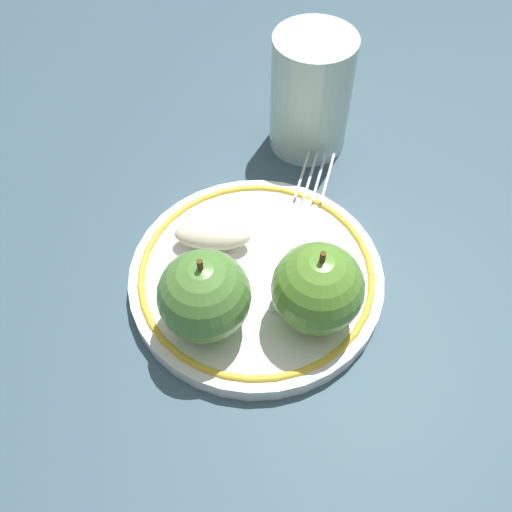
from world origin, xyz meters
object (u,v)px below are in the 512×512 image
at_px(apple_second_whole, 322,285).
at_px(apple_red_whole, 204,296).
at_px(drinking_glass, 311,94).
at_px(plate, 256,276).
at_px(fork, 300,228).
at_px(apple_slice_front, 213,235).

bearing_deg(apple_second_whole, apple_red_whole, -35.94).
distance_m(apple_red_whole, drinking_glass, 0.24).
bearing_deg(plate, fork, -173.25).
relative_size(apple_red_whole, apple_slice_front, 1.21).
height_order(apple_red_whole, fork, apple_red_whole).
relative_size(fork, drinking_glass, 1.41).
height_order(plate, apple_second_whole, apple_second_whole).
xyz_separation_m(fork, drinking_glass, (-0.10, -0.09, 0.04)).
distance_m(plate, apple_slice_front, 0.05).
height_order(apple_second_whole, drinking_glass, drinking_glass).
bearing_deg(drinking_glass, fork, 41.63).
height_order(apple_red_whole, drinking_glass, drinking_glass).
bearing_deg(fork, apple_second_whole, -157.30).
bearing_deg(drinking_glass, apple_slice_front, 16.62).
distance_m(apple_second_whole, apple_slice_front, 0.11).
bearing_deg(apple_red_whole, plate, -171.08).
bearing_deg(fork, apple_red_whole, 155.39).
bearing_deg(drinking_glass, apple_second_whole, 46.79).
xyz_separation_m(apple_slice_front, fork, (-0.07, 0.04, -0.01)).
relative_size(apple_slice_front, drinking_glass, 0.55).
bearing_deg(apple_second_whole, plate, -79.64).
bearing_deg(apple_red_whole, apple_second_whole, 144.06).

